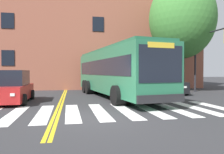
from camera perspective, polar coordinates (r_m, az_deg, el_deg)
name	(u,v)px	position (r m, az deg, el deg)	size (l,w,h in m)	color
ground_plane	(98,118)	(8.33, -3.61, -10.63)	(120.00, 120.00, 0.00)	#303033
crosswalk	(112,111)	(9.76, 0.09, -8.82)	(11.13, 4.46, 0.01)	white
lane_line_yellow_inner	(66,88)	(23.53, -12.00, -2.88)	(0.12, 36.00, 0.01)	gold
lane_line_yellow_outer	(67,88)	(23.53, -11.61, -2.88)	(0.12, 36.00, 0.01)	gold
city_bus	(115,71)	(14.98, 0.73, 1.48)	(4.25, 11.88, 3.27)	#28704C
car_red_near_lane	(12,88)	(13.45, -24.62, -2.59)	(2.00, 4.24, 1.82)	#AD1E1E
car_black_far_lane	(169,84)	(17.79, 14.76, -1.66)	(2.30, 3.81, 1.76)	black
traffic_light_near_corner	(208,49)	(19.04, 23.69, 6.83)	(0.35, 4.10, 5.38)	#28282D
street_tree_curbside_large	(182,19)	(20.60, 17.81, 14.25)	(8.19, 8.28, 9.84)	#4C3D2D
building_facade	(57,33)	(25.16, -14.10, 11.04)	(30.63, 7.57, 11.94)	#9E5642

